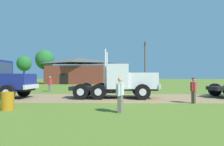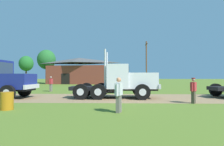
# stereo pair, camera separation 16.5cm
# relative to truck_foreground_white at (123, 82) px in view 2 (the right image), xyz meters

# --- Properties ---
(ground_plane) EXTENTS (200.00, 200.00, 0.00)m
(ground_plane) POSITION_rel_truck_foreground_white_xyz_m (-0.16, 0.11, -1.25)
(ground_plane) COLOR #587226
(dirt_track) EXTENTS (120.00, 5.92, 0.01)m
(dirt_track) POSITION_rel_truck_foreground_white_xyz_m (-0.16, 0.11, -1.24)
(dirt_track) COLOR #92734F
(dirt_track) RESTS_ON ground_plane
(truck_foreground_white) EXTENTS (6.71, 2.73, 3.64)m
(truck_foreground_white) POSITION_rel_truck_foreground_white_xyz_m (0.00, 0.00, 0.00)
(truck_foreground_white) COLOR black
(truck_foreground_white) RESTS_ON ground_plane
(visitor_standing_near) EXTENTS (0.50, 0.58, 1.57)m
(visitor_standing_near) POSITION_rel_truck_foreground_white_xyz_m (4.25, -2.74, -0.39)
(visitor_standing_near) COLOR #B22D33
(visitor_standing_near) RESTS_ON ground_plane
(visitor_by_barrel) EXTENTS (0.38, 0.65, 1.61)m
(visitor_by_barrel) POSITION_rel_truck_foreground_white_xyz_m (-0.36, -5.78, -0.37)
(visitor_by_barrel) COLOR silver
(visitor_by_barrel) RESTS_ON ground_plane
(visitor_far_side) EXTENTS (0.31, 0.67, 1.65)m
(visitor_far_side) POSITION_rel_truck_foreground_white_xyz_m (-7.71, 5.88, -0.35)
(visitor_far_side) COLOR #B22D33
(visitor_far_side) RESTS_ON ground_plane
(steel_barrel) EXTENTS (0.61, 0.61, 0.88)m
(steel_barrel) POSITION_rel_truck_foreground_white_xyz_m (-5.91, -5.25, -0.81)
(steel_barrel) COLOR #B27214
(steel_barrel) RESTS_ON ground_plane
(shed_building) EXTENTS (13.90, 7.59, 5.70)m
(shed_building) POSITION_rel_truck_foreground_white_xyz_m (-8.88, 26.43, 1.50)
(shed_building) COLOR brown
(shed_building) RESTS_ON ground_plane
(utility_pole_near) EXTENTS (0.26, 2.20, 8.70)m
(utility_pole_near) POSITION_rel_truck_foreground_white_xyz_m (5.39, 23.45, 3.36)
(utility_pole_near) COLOR brown
(utility_pole_near) RESTS_ON ground_plane
(tree_left) EXTENTS (4.22, 4.22, 7.85)m
(tree_left) POSITION_rel_truck_foreground_white_xyz_m (-28.20, 41.74, 4.25)
(tree_left) COLOR #513823
(tree_left) RESTS_ON ground_plane
(tree_mid) EXTENTS (4.28, 4.28, 8.01)m
(tree_mid) POSITION_rel_truck_foreground_white_xyz_m (-17.46, 29.98, 4.37)
(tree_mid) COLOR #513823
(tree_mid) RESTS_ON ground_plane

